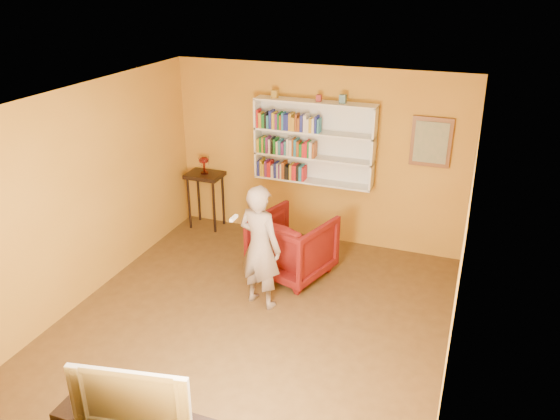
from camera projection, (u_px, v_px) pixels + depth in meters
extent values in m
cube|color=#493217|center=(253.00, 326.00, 6.65)|extent=(5.30, 5.80, 0.12)
cube|color=#AE7420|center=(317.00, 156.00, 8.24)|extent=(5.30, 0.04, 2.70)
cube|color=#AE7420|center=(113.00, 360.00, 3.92)|extent=(5.30, 0.04, 2.70)
cube|color=#AE7420|center=(84.00, 195.00, 6.81)|extent=(0.04, 5.80, 2.70)
cube|color=#AE7420|center=(463.00, 256.00, 5.36)|extent=(0.04, 5.80, 2.70)
cube|color=white|center=(248.00, 98.00, 5.52)|extent=(5.30, 5.80, 0.06)
cube|color=silver|center=(316.00, 140.00, 8.11)|extent=(1.80, 0.03, 1.20)
cube|color=silver|center=(258.00, 137.00, 8.28)|extent=(0.03, 0.28, 1.20)
cube|color=silver|center=(374.00, 149.00, 7.71)|extent=(0.03, 0.28, 1.20)
cube|color=silver|center=(313.00, 181.00, 8.24)|extent=(1.80, 0.28, 0.03)
cube|color=silver|center=(313.00, 157.00, 8.08)|extent=(1.80, 0.28, 0.03)
cube|color=silver|center=(314.00, 132.00, 7.93)|extent=(1.80, 0.28, 0.03)
cube|color=silver|center=(315.00, 102.00, 7.75)|extent=(1.80, 0.28, 0.03)
cube|color=navy|center=(260.00, 167.00, 8.42)|extent=(0.04, 0.17, 0.23)
cube|color=gold|center=(263.00, 167.00, 8.40)|extent=(0.03, 0.18, 0.25)
cube|color=gold|center=(265.00, 169.00, 8.40)|extent=(0.03, 0.18, 0.20)
cube|color=#662570|center=(267.00, 168.00, 8.37)|extent=(0.04, 0.16, 0.25)
cube|color=red|center=(270.00, 168.00, 8.37)|extent=(0.03, 0.18, 0.23)
cube|color=red|center=(271.00, 168.00, 8.35)|extent=(0.02, 0.16, 0.25)
cube|color=silver|center=(274.00, 171.00, 8.34)|extent=(0.04, 0.14, 0.19)
cube|color=navy|center=(277.00, 169.00, 8.32)|extent=(0.04, 0.16, 0.23)
cube|color=silver|center=(279.00, 170.00, 8.32)|extent=(0.02, 0.18, 0.23)
cube|color=#662570|center=(280.00, 171.00, 8.30)|extent=(0.02, 0.14, 0.20)
cube|color=silver|center=(282.00, 170.00, 8.30)|extent=(0.02, 0.18, 0.23)
cube|color=brown|center=(284.00, 170.00, 8.28)|extent=(0.04, 0.16, 0.26)
cube|color=black|center=(287.00, 171.00, 8.28)|extent=(0.03, 0.17, 0.21)
cube|color=black|center=(289.00, 172.00, 8.27)|extent=(0.04, 0.17, 0.20)
cube|color=gold|center=(292.00, 171.00, 8.25)|extent=(0.04, 0.18, 0.24)
cube|color=red|center=(294.00, 172.00, 8.23)|extent=(0.03, 0.16, 0.23)
cube|color=red|center=(296.00, 172.00, 8.23)|extent=(0.04, 0.18, 0.23)
cube|color=black|center=(299.00, 172.00, 8.21)|extent=(0.04, 0.16, 0.24)
cube|color=teal|center=(302.00, 172.00, 8.20)|extent=(0.04, 0.18, 0.23)
cube|color=red|center=(304.00, 173.00, 8.19)|extent=(0.03, 0.18, 0.22)
cube|color=gold|center=(259.00, 145.00, 8.25)|extent=(0.04, 0.14, 0.20)
cube|color=#166627|center=(262.00, 144.00, 8.25)|extent=(0.03, 0.17, 0.23)
cube|color=#B28323|center=(264.00, 144.00, 8.22)|extent=(0.03, 0.14, 0.24)
cube|color=#166627|center=(266.00, 144.00, 8.21)|extent=(0.03, 0.14, 0.23)
cube|color=#662570|center=(268.00, 144.00, 8.21)|extent=(0.04, 0.16, 0.24)
cube|color=silver|center=(271.00, 145.00, 8.20)|extent=(0.03, 0.16, 0.22)
cube|color=black|center=(273.00, 145.00, 8.18)|extent=(0.03, 0.15, 0.24)
cube|color=#166627|center=(276.00, 145.00, 8.18)|extent=(0.04, 0.18, 0.23)
cube|color=silver|center=(279.00, 147.00, 8.17)|extent=(0.03, 0.17, 0.19)
cube|color=teal|center=(281.00, 147.00, 8.15)|extent=(0.04, 0.16, 0.22)
cube|color=#662570|center=(284.00, 148.00, 8.15)|extent=(0.04, 0.17, 0.19)
cube|color=teal|center=(287.00, 147.00, 8.13)|extent=(0.03, 0.17, 0.21)
cube|color=silver|center=(289.00, 146.00, 8.10)|extent=(0.03, 0.16, 0.25)
cube|color=silver|center=(292.00, 147.00, 8.08)|extent=(0.04, 0.14, 0.24)
cube|color=brown|center=(294.00, 147.00, 8.07)|extent=(0.02, 0.15, 0.26)
cube|color=teal|center=(297.00, 147.00, 8.07)|extent=(0.04, 0.17, 0.25)
cube|color=brown|center=(299.00, 148.00, 8.05)|extent=(0.04, 0.16, 0.23)
cube|color=#166627|center=(302.00, 150.00, 8.04)|extent=(0.04, 0.15, 0.20)
cube|color=red|center=(305.00, 149.00, 8.03)|extent=(0.04, 0.16, 0.21)
cube|color=red|center=(308.00, 148.00, 8.02)|extent=(0.03, 0.17, 0.24)
cube|color=#166627|center=(309.00, 149.00, 8.00)|extent=(0.02, 0.15, 0.24)
cube|color=silver|center=(312.00, 149.00, 7.99)|extent=(0.04, 0.16, 0.24)
cube|color=brown|center=(315.00, 150.00, 7.98)|extent=(0.03, 0.16, 0.22)
cube|color=red|center=(259.00, 118.00, 8.09)|extent=(0.03, 0.15, 0.27)
cube|color=#B28323|center=(261.00, 120.00, 8.09)|extent=(0.04, 0.15, 0.22)
cube|color=#166627|center=(264.00, 120.00, 8.07)|extent=(0.04, 0.14, 0.21)
cube|color=black|center=(267.00, 120.00, 8.06)|extent=(0.03, 0.16, 0.24)
cube|color=teal|center=(269.00, 121.00, 8.06)|extent=(0.03, 0.15, 0.19)
cube|color=navy|center=(272.00, 119.00, 8.04)|extent=(0.04, 0.17, 0.27)
cube|color=gold|center=(275.00, 120.00, 8.02)|extent=(0.04, 0.17, 0.24)
cube|color=#662570|center=(277.00, 121.00, 8.00)|extent=(0.03, 0.15, 0.23)
cube|color=#166627|center=(280.00, 121.00, 8.01)|extent=(0.02, 0.19, 0.24)
cube|color=brown|center=(282.00, 122.00, 8.00)|extent=(0.03, 0.17, 0.22)
cube|color=teal|center=(284.00, 121.00, 7.97)|extent=(0.03, 0.15, 0.25)
cube|color=navy|center=(286.00, 122.00, 7.96)|extent=(0.03, 0.14, 0.23)
cube|color=navy|center=(289.00, 122.00, 7.96)|extent=(0.04, 0.17, 0.23)
cube|color=#B28323|center=(292.00, 121.00, 7.95)|extent=(0.04, 0.18, 0.25)
cube|color=#B28323|center=(294.00, 124.00, 7.93)|extent=(0.04, 0.15, 0.20)
cube|color=brown|center=(297.00, 122.00, 7.90)|extent=(0.03, 0.14, 0.25)
cube|color=brown|center=(300.00, 124.00, 7.92)|extent=(0.03, 0.18, 0.20)
cube|color=navy|center=(303.00, 123.00, 7.89)|extent=(0.04, 0.16, 0.24)
cube|color=silver|center=(306.00, 123.00, 7.87)|extent=(0.04, 0.18, 0.25)
cube|color=silver|center=(309.00, 125.00, 7.86)|extent=(0.03, 0.16, 0.20)
cube|color=gold|center=(311.00, 125.00, 7.84)|extent=(0.04, 0.14, 0.21)
cube|color=silver|center=(314.00, 125.00, 7.84)|extent=(0.03, 0.18, 0.22)
cube|color=navy|center=(317.00, 124.00, 7.82)|extent=(0.03, 0.17, 0.24)
cube|color=teal|center=(319.00, 126.00, 7.81)|extent=(0.03, 0.16, 0.21)
cube|color=#A5842F|center=(275.00, 94.00, 7.92)|extent=(0.08, 0.08, 0.11)
cube|color=maroon|center=(319.00, 98.00, 7.71)|extent=(0.07, 0.07, 0.09)
cube|color=#476B77|center=(343.00, 99.00, 7.59)|extent=(0.09, 0.09, 0.12)
cube|color=brown|center=(431.00, 142.00, 7.51)|extent=(0.55, 0.04, 0.70)
cube|color=gray|center=(431.00, 143.00, 7.48)|extent=(0.45, 0.02, 0.58)
cylinder|color=black|center=(189.00, 204.00, 8.88)|extent=(0.04, 0.04, 0.87)
cylinder|color=black|center=(214.00, 207.00, 8.74)|extent=(0.04, 0.04, 0.87)
cylinder|color=black|center=(199.00, 196.00, 9.16)|extent=(0.04, 0.04, 0.87)
cylinder|color=black|center=(223.00, 200.00, 9.02)|extent=(0.04, 0.04, 0.87)
cube|color=black|center=(205.00, 175.00, 8.76)|extent=(0.57, 0.43, 0.06)
cylinder|color=maroon|center=(205.00, 173.00, 8.75)|extent=(0.12, 0.12, 0.02)
cylinder|color=maroon|center=(204.00, 168.00, 8.71)|extent=(0.03, 0.03, 0.15)
ellipsoid|color=maroon|center=(204.00, 160.00, 8.66)|extent=(0.16, 0.16, 0.10)
cylinder|color=beige|center=(208.00, 161.00, 8.64)|extent=(0.01, 0.01, 0.12)
cylinder|color=beige|center=(209.00, 160.00, 8.69)|extent=(0.01, 0.01, 0.12)
cylinder|color=beige|center=(206.00, 159.00, 8.73)|extent=(0.01, 0.01, 0.12)
cylinder|color=beige|center=(202.00, 159.00, 8.73)|extent=(0.01, 0.01, 0.12)
cylinder|color=beige|center=(199.00, 160.00, 8.69)|extent=(0.01, 0.01, 0.12)
cylinder|color=beige|center=(199.00, 161.00, 8.63)|extent=(0.01, 0.01, 0.12)
cylinder|color=beige|center=(201.00, 162.00, 8.60)|extent=(0.01, 0.01, 0.12)
cylinder|color=beige|center=(205.00, 162.00, 8.60)|extent=(0.01, 0.01, 0.12)
imported|color=#4A0508|center=(293.00, 245.00, 7.51)|extent=(1.19, 1.21, 0.89)
imported|color=#776557|center=(260.00, 247.00, 6.69)|extent=(0.67, 0.53, 1.62)
cube|color=silver|center=(234.00, 218.00, 6.20)|extent=(0.04, 0.15, 0.04)
imported|color=black|center=(135.00, 392.00, 4.39)|extent=(1.01, 0.31, 0.58)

